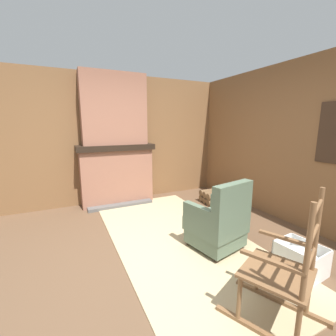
{
  "coord_description": "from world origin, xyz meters",
  "views": [
    {
      "loc": [
        2.32,
        -0.98,
        1.6
      ],
      "look_at": [
        -0.95,
        0.58,
        0.9
      ],
      "focal_mm": 24.0,
      "sensor_mm": 36.0,
      "label": 1
    }
  ],
  "objects": [
    {
      "name": "oil_lamp_vase",
      "position": [
        -2.2,
        -0.55,
        1.32
      ],
      "size": [
        0.09,
        0.09,
        0.29
      ],
      "color": "silver",
      "rests_on": "fireplace_hearth"
    },
    {
      "name": "decorative_plate_on_mantel",
      "position": [
        -2.22,
        0.02,
        1.33
      ],
      "size": [
        0.06,
        0.23,
        0.23
      ],
      "color": "gold",
      "rests_on": "fireplace_hearth"
    },
    {
      "name": "storage_case",
      "position": [
        -2.2,
        0.37,
        1.29
      ],
      "size": [
        0.17,
        0.2,
        0.16
      ],
      "color": "black",
      "rests_on": "fireplace_hearth"
    },
    {
      "name": "firewood_stack",
      "position": [
        -1.32,
        1.79,
        0.13
      ],
      "size": [
        0.44,
        0.47,
        0.26
      ],
      "rotation": [
        0.0,
        0.0,
        -0.05
      ],
      "color": "brown",
      "rests_on": "ground"
    },
    {
      "name": "chimney_breast",
      "position": [
        -2.16,
        0.0,
        1.89
      ],
      "size": [
        0.33,
        1.24,
        1.36
      ],
      "color": "#93604C",
      "rests_on": "fireplace_hearth"
    },
    {
      "name": "fireplace_hearth",
      "position": [
        -2.15,
        0.0,
        0.6
      ],
      "size": [
        0.58,
        1.5,
        1.21
      ],
      "color": "#93604C",
      "rests_on": "ground"
    },
    {
      "name": "rocking_chair",
      "position": [
        1.28,
        0.52,
        0.4
      ],
      "size": [
        0.92,
        0.76,
        1.13
      ],
      "rotation": [
        0.0,
        0.0,
        3.57
      ],
      "color": "brown",
      "rests_on": "ground"
    },
    {
      "name": "wood_panel_wall_left",
      "position": [
        -2.38,
        0.0,
        1.3
      ],
      "size": [
        0.06,
        5.3,
        2.59
      ],
      "color": "brown",
      "rests_on": "ground"
    },
    {
      "name": "wood_panel_wall_back",
      "position": [
        0.01,
        2.38,
        1.3
      ],
      "size": [
        5.3,
        0.09,
        2.59
      ],
      "color": "brown",
      "rests_on": "ground"
    },
    {
      "name": "armchair",
      "position": [
        0.16,
        0.76,
        0.35
      ],
      "size": [
        0.73,
        0.73,
        0.93
      ],
      "rotation": [
        0.0,
        0.0,
        3.35
      ],
      "color": "#516651",
      "rests_on": "ground"
    },
    {
      "name": "ground_plane",
      "position": [
        0.0,
        0.0,
        0.0
      ],
      "size": [
        14.0,
        14.0,
        0.0
      ],
      "primitive_type": "plane",
      "color": "brown"
    },
    {
      "name": "area_rug",
      "position": [
        -0.29,
        0.43,
        0.01
      ],
      "size": [
        3.56,
        1.74,
        0.01
      ],
      "color": "tan",
      "rests_on": "ground"
    },
    {
      "name": "laundry_basket",
      "position": [
        0.92,
        1.3,
        0.16
      ],
      "size": [
        0.49,
        0.41,
        0.31
      ],
      "rotation": [
        0.0,
        0.0,
        0.09
      ],
      "color": "white",
      "rests_on": "ground"
    }
  ]
}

